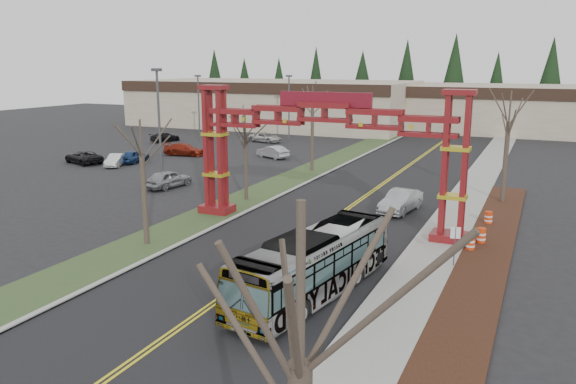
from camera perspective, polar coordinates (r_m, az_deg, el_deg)
The scene contains 35 objects.
ground at distance 21.84m, azimuth -14.50°, elevation -15.64°, with size 200.00×200.00×0.00m, color black.
road at distance 42.82m, azimuth 6.97°, elevation -1.08°, with size 12.00×110.00×0.02m, color black.
lane_line_left at distance 42.85m, azimuth 6.82°, elevation -1.05°, with size 0.12×100.00×0.01m, color yellow.
lane_line_right at distance 42.78m, azimuth 7.13°, elevation -1.08°, with size 0.12×100.00×0.01m, color yellow.
curb_right at distance 41.42m, azimuth 15.10°, elevation -1.83°, with size 0.30×110.00×0.15m, color #A3A39E.
sidewalk_right at distance 41.22m, azimuth 17.08°, elevation -2.02°, with size 2.60×110.00×0.14m, color gray.
landscape_strip at distance 26.77m, azimuth 18.10°, elevation -10.23°, with size 2.60×50.00×0.12m, color black.
grass_median at distance 45.80m, azimuth -2.59°, elevation -0.04°, with size 4.00×110.00×0.08m, color #334924.
curb_left at distance 44.99m, azimuth -0.50°, elevation -0.22°, with size 0.30×110.00×0.15m, color #A3A39E.
gateway_arch at distance 35.22m, azimuth 3.71°, elevation 5.86°, with size 18.20×1.60×8.90m.
retail_building_west at distance 96.69m, azimuth -1.44°, elevation 9.03°, with size 46.00×22.30×7.50m.
retail_building_east at distance 94.86m, azimuth 23.37°, elevation 7.76°, with size 38.00×20.30×7.00m.
conifer_treeline at distance 107.40m, azimuth 18.46°, elevation 10.22°, with size 116.10×5.60×13.00m.
transit_bus at distance 25.47m, azimuth 2.64°, elevation -7.32°, with size 2.50×10.67×2.97m, color #ABADB3.
silver_sedan at distance 40.55m, azimuth 11.37°, elevation -0.92°, with size 1.65×4.72×1.56m, color #A5A8AD.
parked_car_near_a at distance 48.67m, azimuth -12.06°, elevation 1.32°, with size 1.78×4.43×1.51m, color gray.
parked_car_near_b at distance 60.32m, azimuth -17.10°, elevation 3.11°, with size 1.31×3.77×1.24m, color white.
parked_car_near_c at distance 63.06m, azimuth -20.07°, elevation 3.35°, with size 2.26×4.90×1.36m, color black.
parked_car_mid_a at distance 65.56m, azimuth -10.49°, elevation 4.28°, with size 1.96×4.81×1.40m, color maroon.
parked_car_mid_b at distance 61.96m, azimuth -15.38°, elevation 3.53°, with size 1.63×4.06×1.38m, color navy.
parked_car_far_a at distance 62.77m, azimuth -1.55°, elevation 4.10°, with size 1.46×4.19×1.38m, color silver.
parked_car_far_b at distance 75.66m, azimuth -2.31°, elevation 5.57°, with size 2.14×4.64×1.29m, color silver.
parked_car_far_c at distance 77.85m, azimuth -12.38°, elevation 5.47°, with size 1.73×4.25×1.23m, color black.
bare_tree_median_near at distance 32.67m, azimuth -14.63°, elevation 3.53°, with size 3.10×3.10×7.28m.
bare_tree_median_mid at distance 42.57m, azimuth -4.36°, elevation 5.53°, with size 2.89×2.89×6.79m.
bare_tree_median_far at distance 54.40m, azimuth 2.50°, elevation 8.44°, with size 3.22×3.22×8.23m.
bare_tree_right_near at distance 7.42m, azimuth 1.25°, elevation -17.45°, with size 3.23×3.23×8.72m.
bare_tree_right_far at distance 44.69m, azimuth 21.52°, elevation 6.60°, with size 3.49×3.49×8.41m.
light_pole_near at distance 51.57m, azimuth -12.98°, elevation 7.51°, with size 0.86×0.43×9.91m.
light_pole_mid at distance 75.86m, azimuth -9.07°, elevation 8.84°, with size 0.77×0.38×8.86m.
light_pole_far at distance 76.02m, azimuth 0.10°, elevation 8.99°, with size 0.77×0.38×8.83m.
street_sign at distance 29.92m, azimuth 16.62°, elevation -4.58°, with size 0.49×0.17×2.19m.
barrel_south at distance 33.19m, azimuth 18.04°, elevation -4.97°, with size 0.50×0.50×0.92m.
barrel_mid at distance 34.60m, azimuth 19.02°, elevation -4.27°, with size 0.53×0.53×0.98m.
barrel_north at distance 38.84m, azimuth 19.69°, elevation -2.53°, with size 0.49×0.49×0.91m.
Camera 1 is at (12.54, -14.63, 10.28)m, focal length 35.00 mm.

